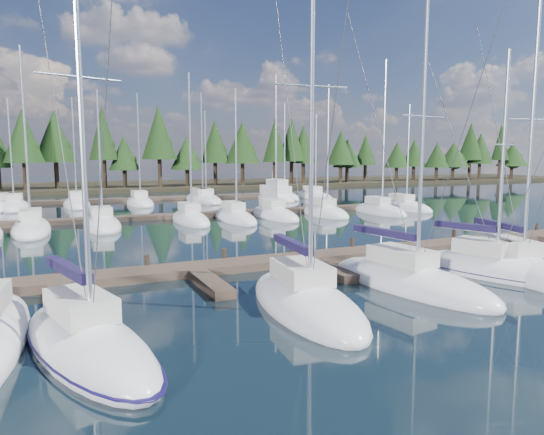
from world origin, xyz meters
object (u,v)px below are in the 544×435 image
front_sailboat_1 (87,343)px  front_sailboat_5 (516,269)px  front_sailboat_4 (488,269)px  motor_yacht_right (275,196)px  front_sailboat_2 (305,302)px  front_sailboat_3 (408,281)px  main_dock (306,261)px

front_sailboat_1 → front_sailboat_5: 19.62m
front_sailboat_1 → front_sailboat_5: (19.57, 1.45, -0.01)m
front_sailboat_4 → motor_yacht_right: size_ratio=1.22×
front_sailboat_2 → front_sailboat_3: (5.53, 0.80, -0.01)m
main_dock → front_sailboat_3: 6.14m
main_dock → front_sailboat_5: front_sailboat_5 is taller
front_sailboat_4 → motor_yacht_right: bearing=78.9°
main_dock → motor_yacht_right: bearing=67.4°
front_sailboat_3 → front_sailboat_4: (5.04, 0.21, -0.01)m
front_sailboat_2 → front_sailboat_3: bearing=8.2°
front_sailboat_4 → front_sailboat_1: bearing=-173.8°
front_sailboat_3 → front_sailboat_1: bearing=-172.4°
motor_yacht_right → front_sailboat_5: bearing=-99.3°
front_sailboat_1 → front_sailboat_4: 18.40m
motor_yacht_right → front_sailboat_3: bearing=-107.5°
front_sailboat_4 → front_sailboat_5: size_ratio=0.85×
main_dock → front_sailboat_1: bearing=-146.2°
front_sailboat_1 → front_sailboat_4: front_sailboat_1 is taller
front_sailboat_4 → front_sailboat_5: (1.28, -0.52, 0.01)m
front_sailboat_3 → front_sailboat_4: size_ratio=1.18×
front_sailboat_1 → front_sailboat_5: size_ratio=1.05×
front_sailboat_4 → front_sailboat_2: bearing=-174.5°
main_dock → front_sailboat_5: (8.18, -6.16, 0.08)m
front_sailboat_5 → front_sailboat_1: bearing=-175.7°
front_sailboat_1 → motor_yacht_right: front_sailboat_1 is taller
front_sailboat_2 → front_sailboat_4: bearing=5.5°
front_sailboat_1 → front_sailboat_2: bearing=7.1°
front_sailboat_3 → main_dock: bearing=107.7°
main_dock → front_sailboat_2: size_ratio=2.99×
motor_yacht_right → front_sailboat_2: bearing=-113.6°
main_dock → front_sailboat_4: front_sailboat_4 is taller
front_sailboat_3 → front_sailboat_5: front_sailboat_5 is taller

